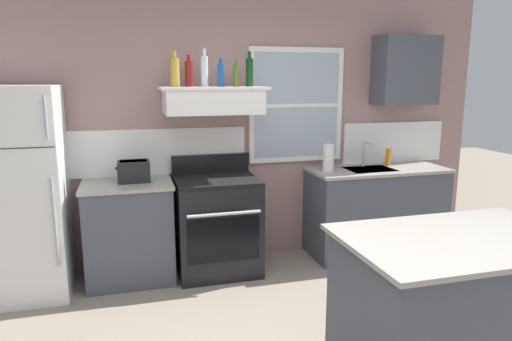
% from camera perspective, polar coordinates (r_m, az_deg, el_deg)
% --- Properties ---
extents(back_wall, '(5.40, 0.11, 2.70)m').
position_cam_1_polar(back_wall, '(4.60, -2.47, 5.56)').
color(back_wall, gray).
rests_on(back_wall, ground_plane).
extents(refrigerator, '(0.70, 0.72, 1.77)m').
position_cam_1_polar(refrigerator, '(4.27, -27.22, -2.54)').
color(refrigerator, white).
rests_on(refrigerator, ground_plane).
extents(counter_left_of_stove, '(0.79, 0.63, 0.91)m').
position_cam_1_polar(counter_left_of_stove, '(4.35, -15.46, -7.28)').
color(counter_left_of_stove, '#474C56').
rests_on(counter_left_of_stove, ground_plane).
extents(toaster, '(0.30, 0.20, 0.19)m').
position_cam_1_polar(toaster, '(4.23, -14.97, -0.04)').
color(toaster, black).
rests_on(toaster, counter_left_of_stove).
extents(stove_range, '(0.76, 0.69, 1.09)m').
position_cam_1_polar(stove_range, '(4.38, -4.89, -6.66)').
color(stove_range, black).
rests_on(stove_range, ground_plane).
extents(range_hood_shelf, '(0.96, 0.52, 0.24)m').
position_cam_1_polar(range_hood_shelf, '(4.27, -5.39, 8.71)').
color(range_hood_shelf, white).
extents(bottle_champagne_gold_foil, '(0.08, 0.08, 0.31)m').
position_cam_1_polar(bottle_champagne_gold_foil, '(4.20, -10.06, 11.98)').
color(bottle_champagne_gold_foil, '#B29333').
rests_on(bottle_champagne_gold_foil, range_hood_shelf).
extents(bottle_red_label_wine, '(0.07, 0.07, 0.28)m').
position_cam_1_polar(bottle_red_label_wine, '(4.27, -8.33, 11.87)').
color(bottle_red_label_wine, maroon).
rests_on(bottle_red_label_wine, range_hood_shelf).
extents(bottle_clear_tall, '(0.06, 0.06, 0.33)m').
position_cam_1_polar(bottle_clear_tall, '(4.23, -6.43, 12.22)').
color(bottle_clear_tall, silver).
rests_on(bottle_clear_tall, range_hood_shelf).
extents(bottle_blue_liqueur, '(0.07, 0.07, 0.25)m').
position_cam_1_polar(bottle_blue_liqueur, '(4.24, -4.40, 11.79)').
color(bottle_blue_liqueur, '#1E478C').
rests_on(bottle_blue_liqueur, range_hood_shelf).
extents(bottle_olive_oil_square, '(0.06, 0.06, 0.24)m').
position_cam_1_polar(bottle_olive_oil_square, '(4.26, -2.47, 11.76)').
color(bottle_olive_oil_square, '#4C601E').
rests_on(bottle_olive_oil_square, range_hood_shelf).
extents(bottle_dark_green_wine, '(0.07, 0.07, 0.32)m').
position_cam_1_polar(bottle_dark_green_wine, '(4.32, -0.80, 12.18)').
color(bottle_dark_green_wine, '#143819').
rests_on(bottle_dark_green_wine, range_hood_shelf).
extents(counter_right_with_sink, '(1.43, 0.63, 0.91)m').
position_cam_1_polar(counter_right_with_sink, '(5.00, 14.61, -4.81)').
color(counter_right_with_sink, '#474C56').
rests_on(counter_right_with_sink, ground_plane).
extents(sink_faucet, '(0.03, 0.17, 0.28)m').
position_cam_1_polar(sink_faucet, '(4.90, 13.40, 2.45)').
color(sink_faucet, silver).
rests_on(sink_faucet, counter_right_with_sink).
extents(paper_towel_roll, '(0.11, 0.11, 0.27)m').
position_cam_1_polar(paper_towel_roll, '(4.62, 9.00, 1.59)').
color(paper_towel_roll, white).
rests_on(paper_towel_roll, counter_right_with_sink).
extents(dish_soap_bottle, '(0.06, 0.06, 0.18)m').
position_cam_1_polar(dish_soap_bottle, '(5.06, 16.12, 1.60)').
color(dish_soap_bottle, orange).
rests_on(dish_soap_bottle, counter_right_with_sink).
extents(kitchen_island, '(1.40, 0.90, 0.91)m').
position_cam_1_polar(kitchen_island, '(3.12, 23.61, -15.44)').
color(kitchen_island, '#474C56').
rests_on(kitchen_island, ground_plane).
extents(upper_cabinet_right, '(0.64, 0.32, 0.70)m').
position_cam_1_polar(upper_cabinet_right, '(5.12, 18.10, 11.73)').
color(upper_cabinet_right, '#474C56').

